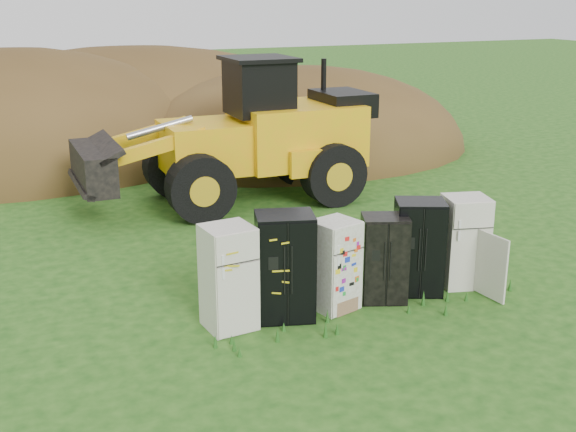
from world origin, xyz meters
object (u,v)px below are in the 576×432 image
at_px(fridge_leftmost, 229,277).
at_px(fridge_black_right, 419,247).
at_px(wheel_loader, 225,133).
at_px(fridge_open_door, 464,241).
at_px(fridge_black_side, 285,266).
at_px(fridge_dark_mid, 384,258).
at_px(fridge_sticker, 334,265).

distance_m(fridge_leftmost, fridge_black_right, 3.79).
distance_m(fridge_black_right, wheel_loader, 7.37).
height_order(fridge_black_right, fridge_open_door, fridge_black_right).
height_order(fridge_black_side, fridge_dark_mid, fridge_black_side).
bearing_deg(fridge_black_side, fridge_black_right, 16.89).
height_order(fridge_dark_mid, fridge_black_right, fridge_black_right).
relative_size(fridge_sticker, wheel_loader, 0.21).
bearing_deg(wheel_loader, fridge_black_side, -100.62).
xyz_separation_m(fridge_dark_mid, wheel_loader, (-0.60, 7.24, 1.13)).
distance_m(fridge_sticker, fridge_black_right, 1.80).
height_order(fridge_leftmost, fridge_open_door, fridge_leftmost).
bearing_deg(fridge_dark_mid, wheel_loader, 116.66).
xyz_separation_m(fridge_leftmost, fridge_dark_mid, (3.00, -0.04, -0.09)).
bearing_deg(fridge_sticker, fridge_leftmost, 163.67).
distance_m(fridge_leftmost, fridge_open_door, 4.78).
height_order(fridge_black_side, fridge_open_door, fridge_black_side).
relative_size(fridge_sticker, fridge_black_right, 0.92).
bearing_deg(fridge_sticker, fridge_black_right, -14.42).
height_order(fridge_sticker, wheel_loader, wheel_loader).
bearing_deg(fridge_black_right, wheel_loader, 125.55).
height_order(fridge_leftmost, wheel_loader, wheel_loader).
height_order(fridge_black_right, wheel_loader, wheel_loader).
distance_m(fridge_leftmost, wheel_loader, 7.65).
bearing_deg(fridge_open_door, fridge_sticker, -165.25).
distance_m(fridge_open_door, wheel_loader, 7.68).
xyz_separation_m(fridge_sticker, fridge_black_right, (1.80, 0.04, 0.07)).
relative_size(fridge_black_right, fridge_open_door, 1.01).
height_order(fridge_open_door, wheel_loader, wheel_loader).
bearing_deg(fridge_black_right, fridge_black_side, -154.67).
height_order(fridge_sticker, fridge_open_door, fridge_open_door).
xyz_separation_m(fridge_black_side, fridge_sticker, (0.96, -0.01, -0.12)).
distance_m(fridge_dark_mid, fridge_open_door, 1.79).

